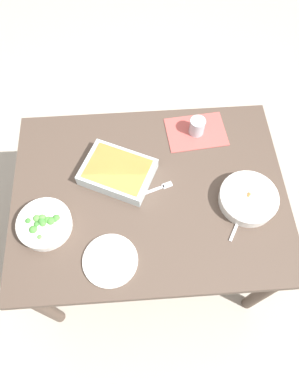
{
  "coord_description": "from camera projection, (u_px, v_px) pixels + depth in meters",
  "views": [
    {
      "loc": [
        0.05,
        0.68,
        2.09
      ],
      "look_at": [
        0.0,
        0.0,
        0.74
      ],
      "focal_mm": 32.32,
      "sensor_mm": 36.0,
      "label": 1
    }
  ],
  "objects": [
    {
      "name": "side_plate",
      "position": [
        110.0,
        261.0,
        1.37
      ],
      "size": [
        0.22,
        0.22,
        0.01
      ],
      "primitive_type": "cylinder",
      "color": "silver",
      "rests_on": "dining_table"
    },
    {
      "name": "ground_plane",
      "position": [
        150.0,
        245.0,
        2.17
      ],
      "size": [
        6.0,
        6.0,
        0.0
      ],
      "primitive_type": "plane",
      "color": "#B2A899"
    },
    {
      "name": "baking_dish",
      "position": [
        118.0,
        172.0,
        1.52
      ],
      "size": [
        0.37,
        0.33,
        0.06
      ],
      "color": "silver",
      "rests_on": "dining_table"
    },
    {
      "name": "spoon_by_stew",
      "position": [
        240.0,
        218.0,
        1.45
      ],
      "size": [
        0.1,
        0.16,
        0.01
      ],
      "color": "silver",
      "rests_on": "dining_table"
    },
    {
      "name": "broccoli_bowl",
      "position": [
        44.0,
        224.0,
        1.41
      ],
      "size": [
        0.23,
        0.23,
        0.06
      ],
      "color": "silver",
      "rests_on": "dining_table"
    },
    {
      "name": "dining_table",
      "position": [
        150.0,
        201.0,
        1.59
      ],
      "size": [
        1.2,
        0.9,
        0.74
      ],
      "color": "#4C3D33",
      "rests_on": "ground_plane"
    },
    {
      "name": "drink_cup",
      "position": [
        197.0,
        127.0,
        1.62
      ],
      "size": [
        0.07,
        0.07,
        0.08
      ],
      "color": "#B2BCC6",
      "rests_on": "dining_table"
    },
    {
      "name": "stew_bowl",
      "position": [
        248.0,
        198.0,
        1.46
      ],
      "size": [
        0.25,
        0.25,
        0.06
      ],
      "color": "silver",
      "rests_on": "dining_table"
    },
    {
      "name": "placemat",
      "position": [
        196.0,
        132.0,
        1.65
      ],
      "size": [
        0.3,
        0.22,
        0.0
      ],
      "primitive_type": "cube",
      "rotation": [
        0.0,
        0.0,
        0.09
      ],
      "color": "#B24C47",
      "rests_on": "dining_table"
    },
    {
      "name": "fork_on_table",
      "position": [
        156.0,
        189.0,
        1.51
      ],
      "size": [
        0.17,
        0.07,
        0.01
      ],
      "color": "silver",
      "rests_on": "dining_table"
    }
  ]
}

